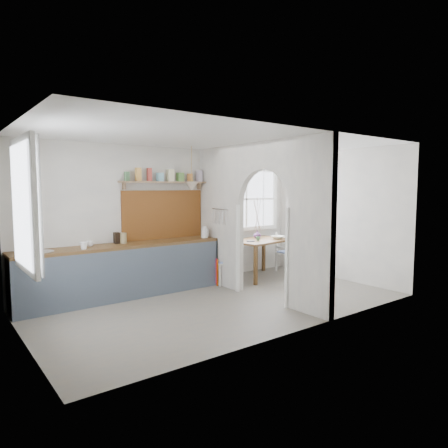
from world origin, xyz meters
TOP-DOWN VIEW (x-y plane):
  - floor at (0.00, 0.00)m, footprint 5.80×3.20m
  - ceiling at (0.00, 0.00)m, footprint 5.80×3.20m
  - walls at (0.00, 0.00)m, footprint 5.81×3.21m
  - partition at (0.70, 0.06)m, footprint 0.12×3.20m
  - kitchen_window at (-2.87, 0.00)m, footprint 0.10×1.16m
  - nook_window at (1.80, 1.56)m, footprint 1.76×0.10m
  - counter at (-1.13, 1.33)m, footprint 3.50×0.60m
  - sink at (-2.43, 1.30)m, footprint 0.40×0.40m
  - backsplash at (-0.20, 1.58)m, footprint 1.65×0.03m
  - shelf at (-0.20, 1.49)m, footprint 1.75×0.20m
  - pendant_lamp at (0.15, 1.15)m, footprint 0.26×0.26m
  - utensil_rail at (0.61, 0.90)m, footprint 0.02×0.50m
  - dining_table at (1.71, 1.01)m, footprint 1.37×1.01m
  - chair_left at (0.82, 0.98)m, footprint 0.52×0.52m
  - chair_right at (2.60, 1.07)m, footprint 0.40×0.40m
  - kettle at (0.47, 1.21)m, footprint 0.22×0.20m
  - mug_a at (-1.83, 1.15)m, footprint 0.14×0.14m
  - mug_b at (-1.65, 1.40)m, footprint 0.14×0.14m
  - knife_block at (-1.17, 1.46)m, footprint 0.10×0.13m
  - jar at (-1.08, 1.40)m, footprint 0.13×0.13m
  - towel_magenta at (0.58, 0.98)m, footprint 0.02×0.03m
  - towel_orange at (0.58, 0.95)m, footprint 0.02×0.03m
  - bowl at (2.09, 0.89)m, footprint 0.29×0.29m
  - table_cup at (1.58, 0.92)m, footprint 0.12×0.12m
  - plate at (1.37, 0.91)m, footprint 0.22×0.22m
  - vase at (1.81, 1.20)m, footprint 0.19×0.19m

SIDE VIEW (x-z plane):
  - floor at x=0.00m, z-range -0.01..0.01m
  - towel_orange at x=0.58m, z-range -0.01..0.51m
  - towel_magenta at x=0.58m, z-range 0.03..0.52m
  - dining_table at x=1.71m, z-range 0.00..0.78m
  - chair_right at x=2.60m, z-range 0.00..0.86m
  - chair_left at x=0.82m, z-range 0.00..0.89m
  - counter at x=-1.13m, z-range 0.01..0.91m
  - plate at x=1.37m, z-range 0.78..0.80m
  - bowl at x=2.09m, z-range 0.78..0.85m
  - table_cup at x=1.58m, z-range 0.78..0.87m
  - vase at x=1.81m, z-range 0.78..0.95m
  - sink at x=-2.43m, z-range 0.88..0.90m
  - mug_b at x=-1.65m, z-range 0.90..0.99m
  - mug_a at x=-1.83m, z-range 0.90..1.02m
  - jar at x=-1.08m, z-range 0.90..1.08m
  - knife_block at x=-1.17m, z-range 0.90..1.09m
  - kettle at x=0.47m, z-range 0.90..1.12m
  - walls at x=0.00m, z-range 0.00..2.60m
  - backsplash at x=-0.20m, z-range 0.90..1.80m
  - utensil_rail at x=0.61m, z-range 1.44..1.46m
  - partition at x=0.70m, z-range 0.15..2.75m
  - nook_window at x=1.80m, z-range 0.95..2.25m
  - kitchen_window at x=-2.87m, z-range 0.90..2.40m
  - pendant_lamp at x=0.15m, z-range 1.80..1.96m
  - shelf at x=-0.20m, z-range 1.90..2.11m
  - ceiling at x=0.00m, z-range 2.60..2.60m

